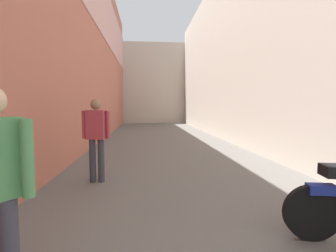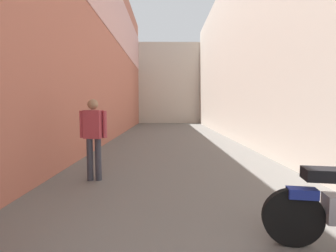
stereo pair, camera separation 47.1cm
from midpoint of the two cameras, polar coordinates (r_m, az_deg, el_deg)
ground_plane at (r=8.20m, az=-1.46°, el=-5.61°), size 38.81×38.81×0.00m
building_left at (r=10.61m, az=-18.25°, el=18.57°), size 0.45×22.81×8.03m
building_right at (r=10.84m, az=13.30°, el=16.84°), size 0.45×22.81×7.56m
building_far_end at (r=22.56m, az=-3.84°, el=9.41°), size 8.17×2.00×6.78m
pedestrian_further_down at (r=4.99m, az=-18.48°, el=-1.72°), size 0.52×0.26×1.57m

